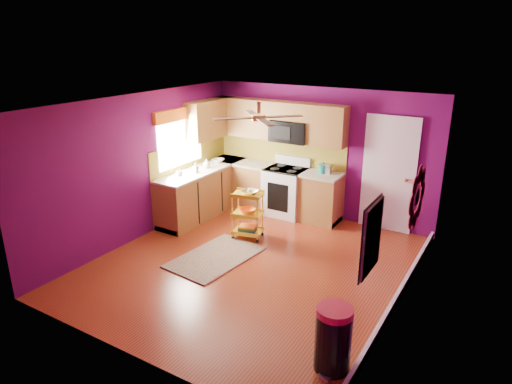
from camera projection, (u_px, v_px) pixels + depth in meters
The scene contains 18 objects.
ground at pixel (252, 265), 7.13m from camera, with size 5.00×5.00×0.00m, color maroon.
room_envelope at pixel (253, 164), 6.58m from camera, with size 4.54×5.04×2.52m.
lower_cabinets at pixel (242, 191), 9.11m from camera, with size 2.81×2.31×0.94m.
electric_range at pixel (286, 191), 8.99m from camera, with size 0.76×0.66×1.13m.
upper_cabinetry at pixel (256, 121), 8.90m from camera, with size 2.80×2.30×1.26m.
left_window at pixel (180, 129), 8.49m from camera, with size 0.08×1.35×1.08m.
panel_door at pixel (389, 176), 8.12m from camera, with size 0.95×0.11×2.15m.
right_wall_art at pixel (399, 213), 5.29m from camera, with size 0.04×2.74×1.04m.
ceiling_fan at pixel (259, 117), 6.53m from camera, with size 1.01×1.01×0.26m.
shag_rug at pixel (215, 257), 7.34m from camera, with size 0.93×1.52×0.02m, color black.
rolling_cart at pixel (248, 213), 7.93m from camera, with size 0.58×0.48×0.92m.
trash_can at pixel (333, 339), 4.81m from camera, with size 0.46×0.47×0.75m.
teal_kettle at pixel (323, 169), 8.55m from camera, with size 0.18×0.18×0.21m.
toaster at pixel (326, 168), 8.53m from camera, with size 0.22×0.15×0.18m, color beige.
soap_bottle_a at pixel (196, 168), 8.56m from camera, with size 0.09×0.09×0.19m, color #EA3F72.
soap_bottle_b at pixel (207, 164), 8.86m from camera, with size 0.14×0.14×0.18m, color white.
counter_dish at pixel (218, 160), 9.30m from camera, with size 0.24×0.24×0.06m, color white.
counter_cup at pixel (179, 173), 8.39m from camera, with size 0.12×0.12×0.09m, color white.
Camera 1 is at (3.34, -5.41, 3.42)m, focal length 32.00 mm.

